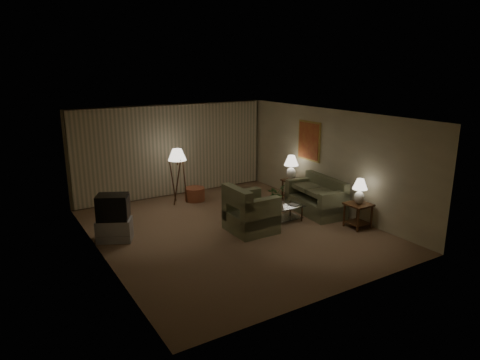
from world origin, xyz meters
name	(u,v)px	position (x,y,z in m)	size (l,w,h in m)	color
ground	(232,230)	(0.00, 0.00, 0.00)	(7.00, 7.00, 0.00)	brown
room_shell	(203,147)	(0.02, 1.51, 1.75)	(6.04, 7.02, 2.72)	beige
sofa	(315,199)	(2.50, -0.10, 0.37)	(1.86, 1.18, 0.75)	#767D58
armchair	(251,213)	(0.34, -0.29, 0.44)	(1.05, 0.99, 0.88)	#767D58
side_table_near	(358,211)	(2.65, -1.45, 0.41)	(0.55, 0.55, 0.60)	#371A0F
side_table_far	(291,186)	(2.65, 1.15, 0.39)	(0.46, 0.39, 0.60)	#371A0F
table_lamp_near	(360,189)	(2.65, -1.45, 0.96)	(0.35, 0.35, 0.61)	white
table_lamp_far	(291,165)	(2.65, 1.15, 1.02)	(0.41, 0.41, 0.71)	white
coffee_table	(281,212)	(1.29, -0.20, 0.28)	(1.11, 0.60, 0.41)	silver
tv_cabinet	(115,230)	(-2.55, 0.81, 0.25)	(0.88, 0.76, 0.50)	#9C9C9E
crt_tv	(113,207)	(-2.55, 0.81, 0.78)	(0.80, 0.72, 0.56)	black
floor_lamp	(178,175)	(-0.24, 2.56, 0.82)	(0.51, 0.51, 1.56)	#371A0F
ottoman	(195,194)	(0.25, 2.53, 0.19)	(0.57, 0.57, 0.38)	#9A4D34
vase	(276,204)	(1.14, -0.20, 0.49)	(0.14, 0.14, 0.15)	white
flowers	(276,192)	(1.14, -0.20, 0.80)	(0.43, 0.38, 0.48)	#3E6C30
book	(291,205)	(1.54, -0.30, 0.42)	(0.17, 0.23, 0.02)	olive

